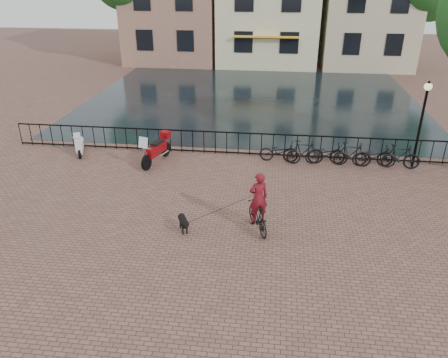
# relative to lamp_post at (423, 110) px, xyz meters

# --- Properties ---
(ground) EXTENTS (100.00, 100.00, 0.00)m
(ground) POSITION_rel_lamp_post_xyz_m (-7.20, -7.60, -2.38)
(ground) COLOR brown
(ground) RESTS_ON ground
(canal_water) EXTENTS (20.00, 20.00, 0.00)m
(canal_water) POSITION_rel_lamp_post_xyz_m (-7.20, 9.70, -2.38)
(canal_water) COLOR black
(canal_water) RESTS_ON ground
(railing) EXTENTS (20.00, 0.05, 1.02)m
(railing) POSITION_rel_lamp_post_xyz_m (-7.20, 0.40, -1.87)
(railing) COLOR black
(railing) RESTS_ON ground
(lamp_post) EXTENTS (0.30, 0.30, 3.45)m
(lamp_post) POSITION_rel_lamp_post_xyz_m (0.00, 0.00, 0.00)
(lamp_post) COLOR black
(lamp_post) RESTS_ON ground
(cyclist) EXTENTS (1.07, 1.70, 2.26)m
(cyclist) POSITION_rel_lamp_post_xyz_m (-6.04, -5.60, -1.52)
(cyclist) COLOR black
(cyclist) RESTS_ON ground
(dog) EXTENTS (0.59, 0.87, 0.56)m
(dog) POSITION_rel_lamp_post_xyz_m (-8.29, -5.94, -2.10)
(dog) COLOR black
(dog) RESTS_ON ground
(motorcycle) EXTENTS (1.01, 2.08, 1.45)m
(motorcycle) POSITION_rel_lamp_post_xyz_m (-10.49, -0.90, -1.65)
(motorcycle) COLOR maroon
(motorcycle) RESTS_ON ground
(scooter) EXTENTS (0.79, 1.35, 1.21)m
(scooter) POSITION_rel_lamp_post_xyz_m (-14.02, -0.38, -1.77)
(scooter) COLOR silver
(scooter) RESTS_ON ground
(parked_bike_0) EXTENTS (1.79, 0.86, 0.90)m
(parked_bike_0) POSITION_rel_lamp_post_xyz_m (-5.40, -0.20, -1.93)
(parked_bike_0) COLOR black
(parked_bike_0) RESTS_ON ground
(parked_bike_1) EXTENTS (1.67, 0.48, 1.00)m
(parked_bike_1) POSITION_rel_lamp_post_xyz_m (-4.45, -0.20, -1.88)
(parked_bike_1) COLOR black
(parked_bike_1) RESTS_ON ground
(parked_bike_2) EXTENTS (1.73, 0.63, 0.90)m
(parked_bike_2) POSITION_rel_lamp_post_xyz_m (-3.50, -0.20, -1.93)
(parked_bike_2) COLOR black
(parked_bike_2) RESTS_ON ground
(parked_bike_3) EXTENTS (1.71, 0.71, 1.00)m
(parked_bike_3) POSITION_rel_lamp_post_xyz_m (-2.55, -0.20, -1.88)
(parked_bike_3) COLOR black
(parked_bike_3) RESTS_ON ground
(parked_bike_4) EXTENTS (1.72, 0.61, 0.90)m
(parked_bike_4) POSITION_rel_lamp_post_xyz_m (-1.60, -0.20, -1.93)
(parked_bike_4) COLOR black
(parked_bike_4) RESTS_ON ground
(parked_bike_5) EXTENTS (1.71, 0.70, 1.00)m
(parked_bike_5) POSITION_rel_lamp_post_xyz_m (-0.65, -0.20, -1.88)
(parked_bike_5) COLOR black
(parked_bike_5) RESTS_ON ground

